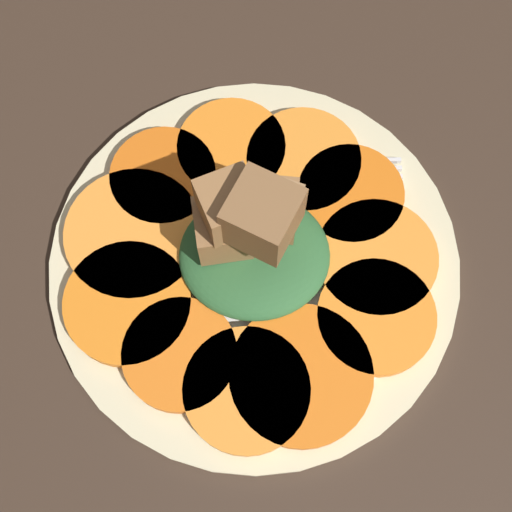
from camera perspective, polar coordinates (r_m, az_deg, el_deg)
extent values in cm
cube|color=#38281E|center=(52.31, 0.00, -1.11)|extent=(120.00, 120.00, 2.00)
cylinder|color=beige|center=(50.89, 0.00, -0.59)|extent=(29.13, 29.13, 1.00)
cylinder|color=white|center=(50.84, 0.00, -0.57)|extent=(23.30, 23.30, 1.00)
cylinder|color=orange|center=(48.34, -5.99, -7.83)|extent=(7.74, 7.74, 0.98)
cylinder|color=orange|center=(47.68, -0.63, -10.68)|extent=(8.43, 8.43, 0.98)
cylinder|color=orange|center=(47.93, 3.73, -9.47)|extent=(9.60, 9.60, 0.98)
cylinder|color=orange|center=(49.35, 9.70, -4.82)|extent=(8.12, 8.12, 0.98)
cylinder|color=orange|center=(50.61, 9.72, -0.09)|extent=(8.57, 8.57, 0.98)
cylinder|color=orange|center=(52.12, 7.67, 4.90)|extent=(7.70, 7.70, 0.98)
cylinder|color=orange|center=(52.95, 3.94, 7.63)|extent=(8.41, 8.41, 0.98)
cylinder|color=orange|center=(53.32, -1.87, 8.61)|extent=(8.02, 8.02, 0.98)
cylinder|color=orange|center=(52.67, -7.30, 6.31)|extent=(7.74, 7.74, 0.98)
cylinder|color=orange|center=(51.21, -9.64, 1.77)|extent=(9.79, 9.79, 0.98)
cylinder|color=orange|center=(49.67, -10.11, -3.73)|extent=(8.77, 8.77, 0.98)
ellipsoid|color=#2D6033|center=(49.18, 0.00, 0.08)|extent=(10.47, 9.42, 2.41)
cube|color=olive|center=(47.24, 1.31, 3.73)|extent=(3.78, 3.78, 3.44)
cube|color=olive|center=(46.70, -2.53, 2.22)|extent=(4.05, 4.05, 3.57)
cube|color=#9E754C|center=(47.22, 1.31, 3.73)|extent=(4.47, 4.47, 3.47)
cube|color=olive|center=(43.72, -2.06, 4.08)|extent=(4.42, 4.42, 3.39)
cube|color=brown|center=(42.56, 0.68, 3.31)|extent=(5.31, 5.31, 3.93)
cube|color=silver|center=(52.70, -1.64, 6.61)|extent=(12.16, 1.11, 0.40)
cube|color=silver|center=(52.96, 5.80, 6.62)|extent=(1.48, 2.31, 0.40)
cube|color=silver|center=(53.81, 9.10, 7.55)|extent=(4.79, 0.31, 0.40)
cube|color=silver|center=(53.52, 9.15, 6.91)|extent=(4.79, 0.31, 0.40)
cube|color=silver|center=(53.24, 9.19, 6.26)|extent=(4.79, 0.31, 0.40)
cube|color=silver|center=(52.96, 9.23, 5.61)|extent=(4.79, 0.31, 0.40)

